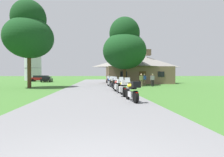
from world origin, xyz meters
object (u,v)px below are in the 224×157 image
object	(u,v)px
motorcycle_red_third_in_row	(118,86)
parked_black_sedan_far_left	(47,79)
motorcycle_white_farthest_in_row	(109,81)
motorcycle_blue_sixth_in_row	(110,82)
tree_left_near	(29,32)
tree_by_lodge_front	(125,46)
bystander_gray_shirt_beside_signpost	(153,79)
motorcycle_yellow_nearest_to_camera	(132,91)
motorcycle_black_fifth_in_row	(112,83)
motorcycle_orange_fourth_in_row	(114,84)
metal_silo_distant	(33,66)
parked_red_suv_far_left	(40,78)
motorcycle_yellow_second_in_row	(123,88)
bystander_olive_shirt_by_tree	(141,79)
bystander_blue_shirt_near_lodge	(144,79)

from	to	relation	value
motorcycle_red_third_in_row	parked_black_sedan_far_left	world-z (taller)	motorcycle_red_third_in_row
motorcycle_white_farthest_in_row	parked_black_sedan_far_left	bearing A→B (deg)	132.29
motorcycle_blue_sixth_in_row	tree_left_near	world-z (taller)	tree_left_near
motorcycle_red_third_in_row	tree_by_lodge_front	bearing A→B (deg)	71.15
parked_black_sedan_far_left	bystander_gray_shirt_beside_signpost	bearing A→B (deg)	-47.22
motorcycle_yellow_nearest_to_camera	motorcycle_black_fifth_in_row	distance (m)	10.70
motorcycle_orange_fourth_in_row	metal_silo_distant	distance (m)	39.41
motorcycle_red_third_in_row	metal_silo_distant	xyz separation A→B (m)	(-19.13, 36.95, 3.38)
motorcycle_red_third_in_row	metal_silo_distant	size ratio (longest dim) A/B	0.26
motorcycle_black_fifth_in_row	bystander_gray_shirt_beside_signpost	distance (m)	6.25
motorcycle_black_fifth_in_row	bystander_gray_shirt_beside_signpost	xyz separation A→B (m)	(5.58, 2.78, 0.33)
motorcycle_black_fifth_in_row	tree_by_lodge_front	size ratio (longest dim) A/B	0.21
motorcycle_white_farthest_in_row	motorcycle_black_fifth_in_row	bearing A→B (deg)	-88.12
parked_red_suv_far_left	motorcycle_red_third_in_row	bearing A→B (deg)	-155.76
motorcycle_yellow_second_in_row	bystander_gray_shirt_beside_signpost	xyz separation A→B (m)	(5.54, 10.89, 0.34)
tree_left_near	bystander_olive_shirt_by_tree	bearing A→B (deg)	3.11
bystander_olive_shirt_by_tree	tree_by_lodge_front	size ratio (longest dim) A/B	0.17
motorcycle_black_fifth_in_row	motorcycle_yellow_nearest_to_camera	bearing A→B (deg)	-91.58
tree_by_lodge_front	metal_silo_distant	bearing A→B (deg)	130.52
motorcycle_yellow_second_in_row	metal_silo_distant	size ratio (longest dim) A/B	0.26
motorcycle_black_fifth_in_row	motorcycle_blue_sixth_in_row	size ratio (longest dim) A/B	1.01
motorcycle_yellow_second_in_row	parked_black_sedan_far_left	distance (m)	29.99
bystander_olive_shirt_by_tree	tree_left_near	world-z (taller)	tree_left_near
motorcycle_yellow_second_in_row	bystander_olive_shirt_by_tree	size ratio (longest dim) A/B	1.25
bystander_gray_shirt_beside_signpost	tree_left_near	world-z (taller)	tree_left_near
motorcycle_white_farthest_in_row	bystander_blue_shirt_near_lodge	size ratio (longest dim) A/B	1.24
motorcycle_blue_sixth_in_row	metal_silo_distant	bearing A→B (deg)	113.70
motorcycle_red_third_in_row	motorcycle_blue_sixth_in_row	distance (m)	7.90
motorcycle_yellow_second_in_row	parked_red_suv_far_left	bearing A→B (deg)	115.15
motorcycle_yellow_second_in_row	parked_red_suv_far_left	world-z (taller)	parked_red_suv_far_left
bystander_olive_shirt_by_tree	bystander_blue_shirt_near_lodge	bearing A→B (deg)	-96.72
motorcycle_white_farthest_in_row	tree_left_near	distance (m)	11.85
motorcycle_yellow_nearest_to_camera	motorcycle_blue_sixth_in_row	distance (m)	13.05
bystander_blue_shirt_near_lodge	parked_black_sedan_far_left	bearing A→B (deg)	172.58
bystander_gray_shirt_beside_signpost	metal_silo_distant	bearing A→B (deg)	-49.17
motorcycle_red_third_in_row	tree_left_near	xyz separation A→B (m)	(-9.68, 7.31, 5.97)
motorcycle_yellow_nearest_to_camera	motorcycle_red_third_in_row	xyz separation A→B (m)	(-0.15, 5.15, -0.01)
metal_silo_distant	parked_black_sedan_far_left	bearing A→B (deg)	-60.49
parked_red_suv_far_left	tree_by_lodge_front	bearing A→B (deg)	-137.46
motorcycle_yellow_nearest_to_camera	motorcycle_red_third_in_row	size ratio (longest dim) A/B	1.00
motorcycle_yellow_nearest_to_camera	motorcycle_red_third_in_row	bearing A→B (deg)	85.16
motorcycle_black_fifth_in_row	tree_by_lodge_front	world-z (taller)	tree_by_lodge_front
motorcycle_black_fifth_in_row	motorcycle_white_farthest_in_row	bearing A→B (deg)	88.32
bystander_gray_shirt_beside_signpost	bystander_olive_shirt_by_tree	size ratio (longest dim) A/B	1.01
motorcycle_blue_sixth_in_row	metal_silo_distant	distance (m)	34.92
motorcycle_blue_sixth_in_row	parked_black_sedan_far_left	bearing A→B (deg)	116.25
motorcycle_yellow_nearest_to_camera	motorcycle_black_fifth_in_row	world-z (taller)	same
tree_left_near	parked_black_sedan_far_left	distance (m)	18.64
tree_by_lodge_front	motorcycle_red_third_in_row	bearing A→B (deg)	-101.61
motorcycle_yellow_nearest_to_camera	tree_left_near	size ratio (longest dim) A/B	0.20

